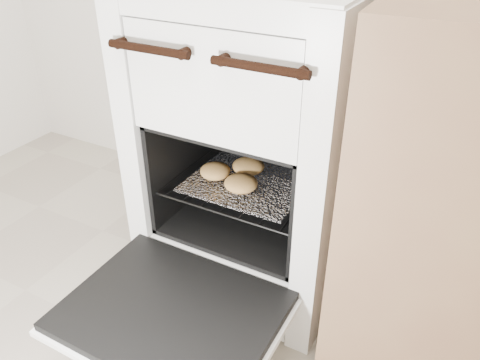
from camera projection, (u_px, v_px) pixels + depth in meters
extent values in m
cube|color=silver|center=(265.00, 139.00, 1.37)|extent=(0.58, 0.61, 0.88)
cylinder|color=black|center=(148.00, 49.00, 1.01)|extent=(0.21, 0.02, 0.02)
cylinder|color=black|center=(259.00, 67.00, 0.90)|extent=(0.21, 0.02, 0.02)
cube|color=black|center=(172.00, 311.00, 1.12)|extent=(0.50, 0.38, 0.02)
cube|color=silver|center=(172.00, 316.00, 1.13)|extent=(0.52, 0.40, 0.02)
cylinder|color=black|center=(193.00, 163.00, 1.45)|extent=(0.01, 0.40, 0.01)
cylinder|color=black|center=(319.00, 198.00, 1.28)|extent=(0.01, 0.40, 0.01)
cylinder|color=black|center=(219.00, 213.00, 1.22)|extent=(0.41, 0.01, 0.01)
cylinder|color=black|center=(280.00, 153.00, 1.51)|extent=(0.41, 0.01, 0.01)
cylinder|color=black|center=(202.00, 166.00, 1.43)|extent=(0.01, 0.38, 0.01)
cylinder|color=black|center=(219.00, 170.00, 1.41)|extent=(0.01, 0.38, 0.01)
cylinder|color=black|center=(235.00, 175.00, 1.39)|extent=(0.01, 0.38, 0.01)
cylinder|color=black|center=(252.00, 180.00, 1.36)|extent=(0.01, 0.38, 0.01)
cylinder|color=black|center=(270.00, 185.00, 1.34)|extent=(0.01, 0.38, 0.01)
cylinder|color=black|center=(289.00, 190.00, 1.32)|extent=(0.01, 0.38, 0.01)
cylinder|color=black|center=(308.00, 195.00, 1.29)|extent=(0.01, 0.38, 0.01)
cube|color=white|center=(249.00, 181.00, 1.35)|extent=(0.33, 0.29, 0.01)
ellipsoid|color=#B78549|center=(241.00, 183.00, 1.29)|extent=(0.13, 0.13, 0.04)
ellipsoid|color=#B78549|center=(215.00, 171.00, 1.35)|extent=(0.09, 0.09, 0.04)
ellipsoid|color=#B78549|center=(248.00, 166.00, 1.37)|extent=(0.13, 0.13, 0.04)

